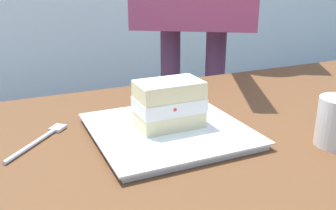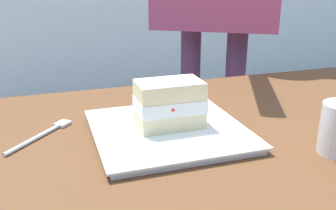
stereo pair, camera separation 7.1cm
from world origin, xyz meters
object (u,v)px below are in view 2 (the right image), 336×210
dessert_plate (168,131)px  dessert_fork (44,134)px  cake_slice (169,104)px  patio_table (302,208)px

dessert_plate → dessert_fork: size_ratio=2.10×
dessert_plate → dessert_fork: bearing=163.1°
dessert_plate → cake_slice: (0.00, 0.01, 0.05)m
cake_slice → dessert_fork: (-0.24, 0.06, -0.06)m
patio_table → dessert_fork: bearing=147.0°
patio_table → cake_slice: size_ratio=12.11×
dessert_plate → patio_table: bearing=-47.8°
patio_table → dessert_fork: dessert_fork is taller
patio_table → cake_slice: bearing=130.7°
dessert_plate → cake_slice: size_ratio=2.26×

